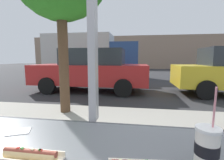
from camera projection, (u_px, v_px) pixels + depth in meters
name	position (u px, v px, depth m)	size (l,w,h in m)	color
ground_plane	(132.00, 83.00, 9.01)	(60.00, 60.00, 0.00)	#2D2D30
sidewalk_strip	(118.00, 136.00, 2.73)	(16.00, 2.80, 0.12)	#9E998E
building_facade_far	(135.00, 52.00, 21.45)	(28.00, 1.20, 4.20)	gray
soda_cup_left	(207.00, 148.00, 0.61)	(0.09, 0.09, 0.33)	white
hotdog_tray_far	(30.00, 155.00, 0.67)	(0.27, 0.09, 0.05)	beige
napkin_wrapper	(19.00, 132.00, 0.94)	(0.12, 0.09, 0.00)	white
parked_car_red	(91.00, 70.00, 6.67)	(4.60, 1.98, 1.71)	red
box_truck	(90.00, 55.00, 11.23)	(6.26, 2.44, 2.92)	beige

